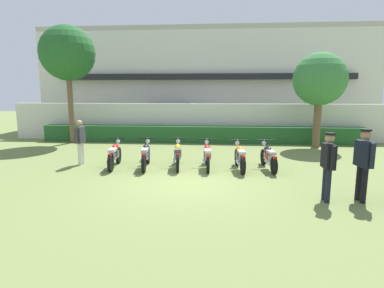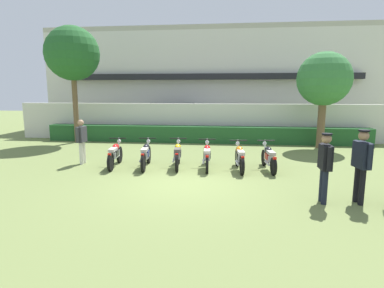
{
  "view_description": "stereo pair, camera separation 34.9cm",
  "coord_description": "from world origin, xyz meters",
  "px_view_note": "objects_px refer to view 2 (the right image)",
  "views": [
    {
      "loc": [
        0.9,
        -8.78,
        2.65
      ],
      "look_at": [
        0.0,
        2.09,
        0.8
      ],
      "focal_mm": 29.72,
      "sensor_mm": 36.0,
      "label": 1
    },
    {
      "loc": [
        1.25,
        -8.75,
        2.65
      ],
      "look_at": [
        0.0,
        2.09,
        0.8
      ],
      "focal_mm": 29.72,
      "sensor_mm": 36.0,
      "label": 2
    }
  ],
  "objects_px": {
    "motorcycle_in_row_2": "(178,155)",
    "officer_1": "(362,160)",
    "inspector_person": "(82,138)",
    "officer_0": "(325,162)",
    "motorcycle_in_row_1": "(146,155)",
    "motorcycle_in_row_4": "(240,157)",
    "motorcycle_in_row_3": "(207,156)",
    "motorcycle_in_row_0": "(115,154)",
    "parked_car": "(174,120)",
    "motorcycle_in_row_5": "(269,157)",
    "tree_far_side": "(324,80)",
    "tree_near_inspector": "(72,54)"
  },
  "relations": [
    {
      "from": "motorcycle_in_row_1",
      "to": "motorcycle_in_row_5",
      "type": "xyz_separation_m",
      "value": [
        4.18,
        0.11,
        -0.02
      ]
    },
    {
      "from": "parked_car",
      "to": "motorcycle_in_row_5",
      "type": "height_order",
      "value": "parked_car"
    },
    {
      "from": "motorcycle_in_row_1",
      "to": "motorcycle_in_row_2",
      "type": "height_order",
      "value": "motorcycle_in_row_2"
    },
    {
      "from": "motorcycle_in_row_0",
      "to": "motorcycle_in_row_1",
      "type": "distance_m",
      "value": 1.1
    },
    {
      "from": "motorcycle_in_row_3",
      "to": "officer_1",
      "type": "distance_m",
      "value": 4.88
    },
    {
      "from": "motorcycle_in_row_2",
      "to": "inspector_person",
      "type": "xyz_separation_m",
      "value": [
        -3.53,
        0.18,
        0.49
      ]
    },
    {
      "from": "motorcycle_in_row_3",
      "to": "motorcycle_in_row_4",
      "type": "relative_size",
      "value": 1.05
    },
    {
      "from": "motorcycle_in_row_0",
      "to": "motorcycle_in_row_5",
      "type": "height_order",
      "value": "motorcycle_in_row_0"
    },
    {
      "from": "motorcycle_in_row_0",
      "to": "officer_0",
      "type": "bearing_deg",
      "value": -121.23
    },
    {
      "from": "motorcycle_in_row_3",
      "to": "inspector_person",
      "type": "xyz_separation_m",
      "value": [
        -4.55,
        0.17,
        0.5
      ]
    },
    {
      "from": "motorcycle_in_row_1",
      "to": "inspector_person",
      "type": "xyz_separation_m",
      "value": [
        -2.44,
        0.29,
        0.49
      ]
    },
    {
      "from": "officer_0",
      "to": "motorcycle_in_row_4",
      "type": "bearing_deg",
      "value": -56.91
    },
    {
      "from": "tree_near_inspector",
      "to": "tree_far_side",
      "type": "height_order",
      "value": "tree_near_inspector"
    },
    {
      "from": "tree_near_inspector",
      "to": "motorcycle_in_row_2",
      "type": "xyz_separation_m",
      "value": [
        6.03,
        -4.83,
        -3.96
      ]
    },
    {
      "from": "officer_1",
      "to": "motorcycle_in_row_3",
      "type": "bearing_deg",
      "value": -46.9
    },
    {
      "from": "parked_car",
      "to": "motorcycle_in_row_1",
      "type": "bearing_deg",
      "value": -94.58
    },
    {
      "from": "motorcycle_in_row_0",
      "to": "officer_1",
      "type": "height_order",
      "value": "officer_1"
    },
    {
      "from": "motorcycle_in_row_2",
      "to": "inspector_person",
      "type": "height_order",
      "value": "inspector_person"
    },
    {
      "from": "tree_far_side",
      "to": "officer_1",
      "type": "xyz_separation_m",
      "value": [
        -1.16,
        -7.56,
        -2.07
      ]
    },
    {
      "from": "motorcycle_in_row_2",
      "to": "officer_0",
      "type": "bearing_deg",
      "value": -133.98
    },
    {
      "from": "inspector_person",
      "to": "officer_0",
      "type": "height_order",
      "value": "officer_0"
    },
    {
      "from": "tree_near_inspector",
      "to": "motorcycle_in_row_0",
      "type": "xyz_separation_m",
      "value": [
        3.84,
        -4.98,
        -3.97
      ]
    },
    {
      "from": "motorcycle_in_row_0",
      "to": "inspector_person",
      "type": "distance_m",
      "value": 1.47
    },
    {
      "from": "motorcycle_in_row_1",
      "to": "inspector_person",
      "type": "relative_size",
      "value": 1.2
    },
    {
      "from": "motorcycle_in_row_2",
      "to": "motorcycle_in_row_1",
      "type": "bearing_deg",
      "value": 89.44
    },
    {
      "from": "tree_far_side",
      "to": "motorcycle_in_row_3",
      "type": "xyz_separation_m",
      "value": [
        -4.96,
        -4.55,
        -2.68
      ]
    },
    {
      "from": "tree_far_side",
      "to": "motorcycle_in_row_3",
      "type": "distance_m",
      "value": 7.24
    },
    {
      "from": "officer_0",
      "to": "motorcycle_in_row_1",
      "type": "bearing_deg",
      "value": -29.8
    },
    {
      "from": "motorcycle_in_row_3",
      "to": "officer_0",
      "type": "height_order",
      "value": "officer_0"
    },
    {
      "from": "officer_1",
      "to": "inspector_person",
      "type": "bearing_deg",
      "value": -29.4
    },
    {
      "from": "motorcycle_in_row_0",
      "to": "officer_0",
      "type": "relative_size",
      "value": 1.11
    },
    {
      "from": "officer_0",
      "to": "motorcycle_in_row_2",
      "type": "bearing_deg",
      "value": -37.21
    },
    {
      "from": "parked_car",
      "to": "motorcycle_in_row_2",
      "type": "bearing_deg",
      "value": -86.62
    },
    {
      "from": "motorcycle_in_row_5",
      "to": "officer_1",
      "type": "height_order",
      "value": "officer_1"
    },
    {
      "from": "motorcycle_in_row_1",
      "to": "tree_far_side",
      "type": "bearing_deg",
      "value": -63.23
    },
    {
      "from": "motorcycle_in_row_4",
      "to": "inspector_person",
      "type": "distance_m",
      "value": 5.68
    },
    {
      "from": "motorcycle_in_row_2",
      "to": "officer_1",
      "type": "distance_m",
      "value": 5.71
    },
    {
      "from": "inspector_person",
      "to": "officer_0",
      "type": "relative_size",
      "value": 0.96
    },
    {
      "from": "parked_car",
      "to": "motorcycle_in_row_0",
      "type": "height_order",
      "value": "parked_car"
    },
    {
      "from": "officer_0",
      "to": "officer_1",
      "type": "height_order",
      "value": "officer_1"
    },
    {
      "from": "officer_1",
      "to": "motorcycle_in_row_4",
      "type": "bearing_deg",
      "value": -55.1
    },
    {
      "from": "motorcycle_in_row_5",
      "to": "motorcycle_in_row_0",
      "type": "bearing_deg",
      "value": 85.16
    },
    {
      "from": "tree_near_inspector",
      "to": "officer_1",
      "type": "xyz_separation_m",
      "value": [
        10.84,
        -7.84,
        -3.36
      ]
    },
    {
      "from": "motorcycle_in_row_1",
      "to": "officer_1",
      "type": "relative_size",
      "value": 1.1
    },
    {
      "from": "tree_near_inspector",
      "to": "inspector_person",
      "type": "relative_size",
      "value": 3.59
    },
    {
      "from": "tree_far_side",
      "to": "motorcycle_in_row_0",
      "type": "xyz_separation_m",
      "value": [
        -8.16,
        -4.7,
        -2.67
      ]
    },
    {
      "from": "motorcycle_in_row_1",
      "to": "motorcycle_in_row_4",
      "type": "height_order",
      "value": "motorcycle_in_row_1"
    },
    {
      "from": "motorcycle_in_row_3",
      "to": "motorcycle_in_row_5",
      "type": "height_order",
      "value": "motorcycle_in_row_3"
    },
    {
      "from": "motorcycle_in_row_4",
      "to": "motorcycle_in_row_1",
      "type": "bearing_deg",
      "value": 83.81
    },
    {
      "from": "motorcycle_in_row_1",
      "to": "officer_0",
      "type": "height_order",
      "value": "officer_0"
    }
  ]
}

